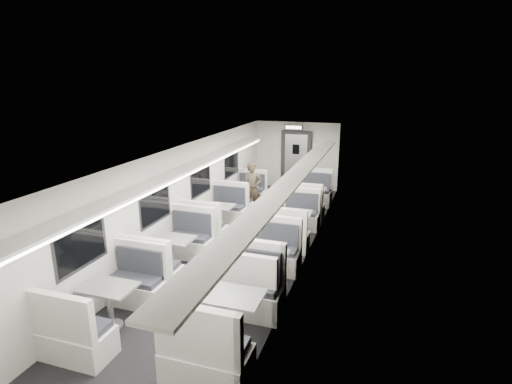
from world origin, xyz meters
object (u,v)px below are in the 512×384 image
Objects in this scene: booth_right_a at (310,200)px; booth_right_d at (231,318)px; booth_right_b at (294,224)px; booth_right_c at (264,270)px; booth_left_b at (217,218)px; booth_left_c at (173,254)px; vestibule_door at (296,160)px; booth_left_a at (244,198)px; booth_left_d at (110,306)px; exit_sign at (294,127)px; passenger at (252,188)px.

booth_right_d reaches higher than booth_right_a.
booth_right_c reaches higher than booth_right_b.
booth_right_a is 1.00× the size of booth_right_c.
booth_right_b is at bearing 7.07° from booth_left_b.
booth_left_c is at bearing 177.29° from booth_right_c.
booth_right_b is at bearing 90.00° from booth_right_d.
booth_right_d is at bearing -83.65° from vestibule_door.
booth_left_a is 0.94× the size of booth_left_d.
vestibule_door reaches higher than booth_right_a.
booth_left_b is 2.29m from booth_left_c.
booth_left_b is 1.02× the size of booth_left_d.
booth_left_a is at bearing -171.17° from booth_right_a.
booth_right_b reaches higher than booth_left_a.
booth_left_b is at bearing -130.22° from booth_right_a.
booth_right_c reaches higher than booth_left_d.
booth_left_d is 3.36× the size of exit_sign.
booth_left_b is 2.02m from booth_right_b.
booth_right_a is 1.78m from passenger.
booth_right_c is at bearing -81.60° from exit_sign.
booth_left_d is (0.00, -6.39, 0.02)m from booth_left_a.
booth_right_c is 3.42× the size of exit_sign.
booth_right_d is at bearing 6.24° from booth_left_d.
booth_right_c is 1.01× the size of vestibule_door.
exit_sign is at bearing 56.12° from passenger.
passenger reaches higher than booth_left_b.
vestibule_door is at bearing 82.05° from booth_left_c.
booth_left_a is 2.02m from booth_right_a.
passenger is (0.39, 6.06, 0.40)m from booth_left_d.
vestibule_door is at bearing 90.00° from exit_sign.
vestibule_door is 3.39× the size of exit_sign.
exit_sign is (-1.00, 6.77, 1.90)m from booth_right_c.
passenger is (-1.61, -0.64, 0.39)m from booth_right_a.
vestibule_door reaches higher than booth_right_c.
booth_right_c is 4.43m from passenger.
booth_right_c is 0.90× the size of booth_right_d.
booth_right_a is 2.95m from exit_sign.
booth_left_a is 0.83× the size of booth_right_d.
vestibule_door is (1.00, 2.82, 0.69)m from booth_left_a.
booth_right_b is at bearing -42.09° from booth_left_a.
booth_left_c is at bearing -128.27° from booth_right_b.
booth_left_a is 2.05m from booth_left_b.
booth_left_b is 4.89m from exit_sign.
booth_left_b is 1.01× the size of vestibule_door.
booth_right_a reaches higher than booth_right_c.
booth_right_b is 0.85× the size of booth_right_d.
exit_sign reaches higher than booth_right_a.
booth_left_b is 1.37× the size of passenger.
exit_sign reaches higher than booth_right_b.
booth_left_d is 0.89× the size of booth_right_d.
vestibule_door is at bearing 111.70° from booth_right_a.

